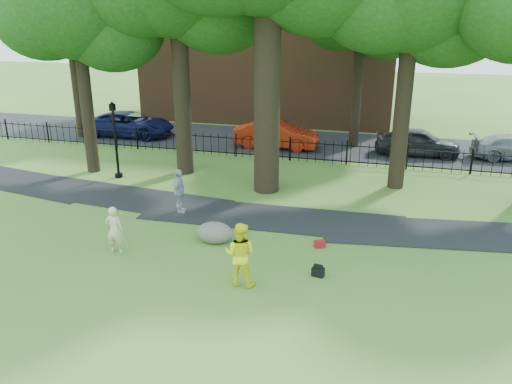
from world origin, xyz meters
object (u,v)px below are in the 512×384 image
(woman, at_px, (114,230))
(lamppost, at_px, (116,141))
(boulder, at_px, (215,231))
(red_sedan, at_px, (277,134))
(man, at_px, (240,254))

(woman, bearing_deg, lamppost, -66.51)
(boulder, height_order, red_sedan, red_sedan)
(woman, height_order, lamppost, lamppost)
(red_sedan, bearing_deg, lamppost, 142.08)
(woman, distance_m, boulder, 3.30)
(lamppost, distance_m, red_sedan, 9.67)
(man, height_order, red_sedan, man)
(lamppost, bearing_deg, red_sedan, 54.60)
(lamppost, bearing_deg, woman, -57.52)
(man, xyz_separation_m, boulder, (-1.70, 2.53, -0.58))
(man, distance_m, lamppost, 11.83)
(woman, relative_size, lamppost, 0.44)
(red_sedan, bearing_deg, boulder, -175.51)
(boulder, bearing_deg, man, -56.13)
(woman, height_order, red_sedan, red_sedan)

